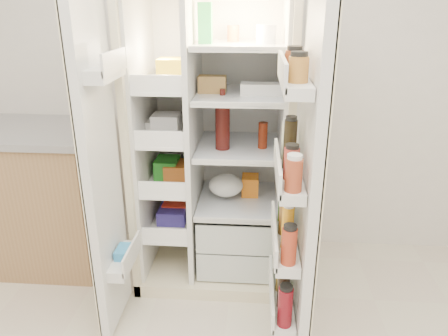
{
  "coord_description": "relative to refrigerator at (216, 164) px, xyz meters",
  "views": [
    {
      "loc": [
        0.13,
        -0.85,
        1.7
      ],
      "look_at": [
        -0.03,
        1.25,
        0.87
      ],
      "focal_mm": 34.0,
      "sensor_mm": 36.0,
      "label": 1
    }
  ],
  "objects": [
    {
      "name": "wall_back",
      "position": [
        0.11,
        0.35,
        0.61
      ],
      "size": [
        4.0,
        0.02,
        2.7
      ],
      "primitive_type": "cube",
      "color": "silver",
      "rests_on": "floor"
    },
    {
      "name": "refrigerator",
      "position": [
        0.0,
        0.0,
        0.0
      ],
      "size": [
        0.92,
        0.7,
        1.8
      ],
      "color": "beige",
      "rests_on": "floor"
    },
    {
      "name": "freezer_door",
      "position": [
        -0.51,
        -0.6,
        0.15
      ],
      "size": [
        0.15,
        0.4,
        1.72
      ],
      "color": "silver",
      "rests_on": "floor"
    },
    {
      "name": "fridge_door",
      "position": [
        0.47,
        -0.7,
        0.13
      ],
      "size": [
        0.17,
        0.58,
        1.72
      ],
      "color": "silver",
      "rests_on": "floor"
    },
    {
      "name": "kitchen_counter",
      "position": [
        -1.41,
        0.0,
        -0.26
      ],
      "size": [
        1.31,
        0.7,
        0.95
      ],
      "color": "#937049",
      "rests_on": "floor"
    }
  ]
}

